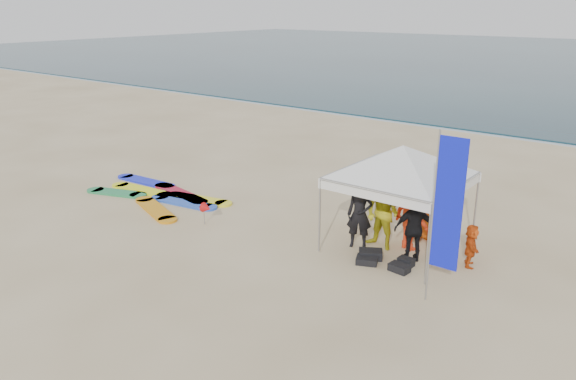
% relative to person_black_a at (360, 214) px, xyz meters
% --- Properties ---
extents(ground, '(120.00, 120.00, 0.00)m').
position_rel_person_black_a_xyz_m(ground, '(-2.88, -2.95, -0.87)').
color(ground, beige).
rests_on(ground, ground).
extents(shoreline_foam, '(160.00, 1.20, 0.01)m').
position_rel_person_black_a_xyz_m(shoreline_foam, '(-2.88, 15.25, -0.87)').
color(shoreline_foam, silver).
rests_on(shoreline_foam, ground).
extents(person_black_a, '(0.75, 0.64, 1.74)m').
position_rel_person_black_a_xyz_m(person_black_a, '(0.00, 0.00, 0.00)').
color(person_black_a, black).
rests_on(person_black_a, ground).
extents(person_yellow, '(0.99, 0.82, 1.87)m').
position_rel_person_black_a_xyz_m(person_yellow, '(0.49, 0.28, 0.06)').
color(person_yellow, gold).
rests_on(person_yellow, ground).
extents(person_orange_a, '(1.32, 1.04, 1.79)m').
position_rel_person_black_a_xyz_m(person_orange_a, '(1.09, 0.68, 0.03)').
color(person_orange_a, red).
rests_on(person_orange_a, ground).
extents(person_black_b, '(1.00, 0.89, 1.63)m').
position_rel_person_black_a_xyz_m(person_black_b, '(1.45, 0.09, -0.06)').
color(person_black_b, black).
rests_on(person_black_b, ground).
extents(person_orange_b, '(0.93, 0.63, 1.83)m').
position_rel_person_black_a_xyz_m(person_orange_b, '(1.04, 1.53, 0.04)').
color(person_orange_b, '#CC5212').
rests_on(person_orange_b, ground).
extents(person_seated, '(0.65, 1.01, 1.04)m').
position_rel_person_black_a_xyz_m(person_seated, '(2.64, 0.63, -0.35)').
color(person_seated, '#DC5013').
rests_on(person_seated, ground).
extents(canopy_tent, '(4.02, 4.02, 3.03)m').
position_rel_person_black_a_xyz_m(canopy_tent, '(0.79, 0.57, 1.77)').
color(canopy_tent, '#A5A5A8').
rests_on(canopy_tent, ground).
extents(feather_flag, '(0.61, 0.04, 3.62)m').
position_rel_person_black_a_xyz_m(feather_flag, '(2.78, -1.48, 1.26)').
color(feather_flag, '#A5A5A8').
rests_on(feather_flag, ground).
extents(marker_pennant, '(0.28, 0.28, 0.64)m').
position_rel_person_black_a_xyz_m(marker_pennant, '(-4.10, -1.32, -0.38)').
color(marker_pennant, '#A5A5A8').
rests_on(marker_pennant, ground).
extents(gear_pile, '(1.45, 0.86, 0.22)m').
position_rel_person_black_a_xyz_m(gear_pile, '(0.93, -0.53, -0.78)').
color(gear_pile, black).
rests_on(gear_pile, ground).
extents(surfboard_spread, '(4.82, 2.56, 0.07)m').
position_rel_person_black_a_xyz_m(surfboard_spread, '(-7.07, -0.49, -0.84)').
color(surfboard_spread, '#1B29EC').
rests_on(surfboard_spread, ground).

